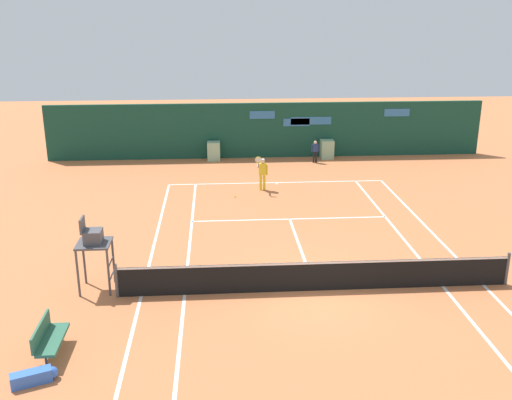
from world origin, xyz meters
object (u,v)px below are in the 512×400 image
at_px(equipment_bag, 36,377).
at_px(player_on_baseline, 262,171).
at_px(ball_kid_centre_post, 315,150).
at_px(umpire_chair, 93,242).
at_px(player_bench, 48,337).
at_px(tennis_ball_near_service_line, 235,197).

xyz_separation_m(equipment_bag, player_on_baseline, (6.42, 14.64, 0.76)).
bearing_deg(equipment_bag, ball_kid_centre_post, 63.53).
xyz_separation_m(umpire_chair, ball_kid_centre_post, (9.26, 14.94, -0.85)).
bearing_deg(player_bench, player_on_baseline, 154.62).
height_order(umpire_chair, tennis_ball_near_service_line, umpire_chair).
bearing_deg(tennis_ball_near_service_line, player_bench, -112.10).
height_order(ball_kid_centre_post, tennis_ball_near_service_line, ball_kid_centre_post).
xyz_separation_m(umpire_chair, tennis_ball_near_service_line, (4.56, 8.91, -1.54)).
relative_size(equipment_bag, tennis_ball_near_service_line, 15.39).
height_order(umpire_chair, ball_kid_centre_post, umpire_chair).
relative_size(umpire_chair, ball_kid_centre_post, 1.89).
xyz_separation_m(umpire_chair, player_bench, (-0.51, -3.56, -1.06)).
height_order(player_on_baseline, tennis_ball_near_service_line, player_on_baseline).
bearing_deg(player_on_baseline, player_bench, 66.83).
relative_size(player_bench, tennis_ball_near_service_line, 22.30).
distance_m(player_on_baseline, ball_kid_centre_post, 6.03).
height_order(equipment_bag, tennis_ball_near_service_line, equipment_bag).
xyz_separation_m(player_bench, tennis_ball_near_service_line, (5.06, 12.47, -0.48)).
distance_m(umpire_chair, player_on_baseline, 11.57).
height_order(player_on_baseline, ball_kid_centre_post, player_on_baseline).
height_order(equipment_bag, player_on_baseline, player_on_baseline).
xyz_separation_m(player_on_baseline, ball_kid_centre_post, (3.36, 5.00, -0.21)).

